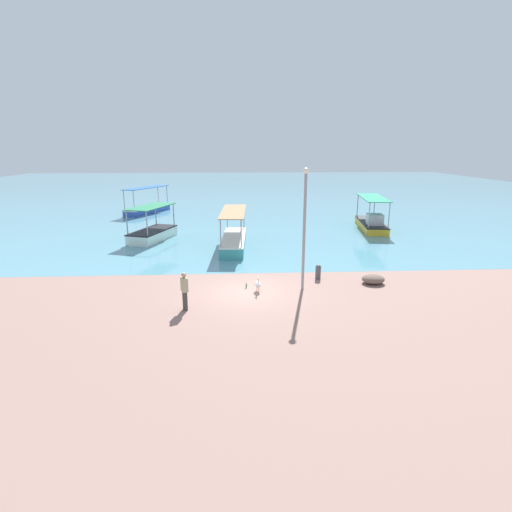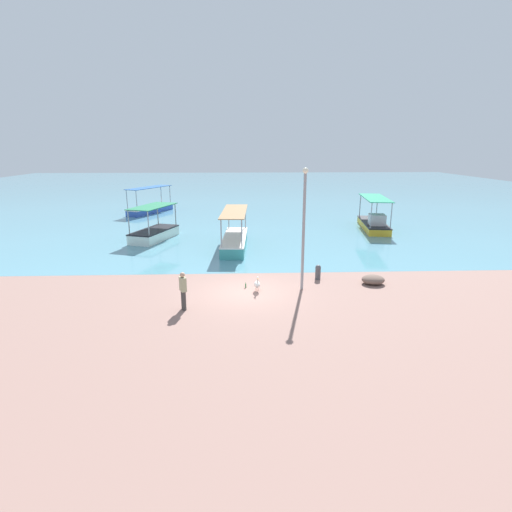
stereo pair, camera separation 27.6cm
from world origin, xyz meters
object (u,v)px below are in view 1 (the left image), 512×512
Objects in this scene: fishing_boat_far_left at (372,222)px; lamp_post at (304,223)px; fishing_boat_far_right at (153,233)px; fishing_boat_center at (234,240)px; fishing_boat_outer at (147,208)px; pelican at (258,284)px; mooring_bollard at (318,271)px; net_pile at (373,279)px; glass_bottle at (246,286)px; fisherman_standing at (185,290)px.

fishing_boat_far_left is 1.11× the size of lamp_post.
lamp_post reaches higher than fishing_boat_far_left.
fishing_boat_far_left is (17.93, 3.13, 0.04)m from fishing_boat_far_right.
fishing_boat_center is at bearing 111.55° from lamp_post.
fishing_boat_far_right is 13.24m from fishing_boat_outer.
fishing_boat_outer is 7.62× the size of pelican.
mooring_bollard is 2.85m from net_pile.
net_pile is 6.58m from glass_bottle.
fishing_boat_far_right is 0.80× the size of fishing_boat_outer.
fisherman_standing is at bearing -147.16° from pelican.
fisherman_standing is 1.44× the size of net_pile.
fishing_boat_outer is at bearing 120.43° from fishing_boat_center.
pelican reaches higher than net_pile.
fishing_boat_center is at bearing 97.57° from pelican.
fishing_boat_outer reaches higher than fishing_boat_far_right.
net_pile is (9.30, 2.97, -0.68)m from fisherman_standing.
mooring_bollard is 4.07m from glass_bottle.
fishing_boat_far_left is 14.63m from net_pile.
pelican is (10.36, -24.50, -0.14)m from fishing_boat_outer.
fishing_boat_center is at bearing 94.30° from glass_bottle.
lamp_post is at bearing -120.01° from fishing_boat_far_left.
fishing_boat_center is 3.99× the size of fisherman_standing.
fishing_boat_outer is at bearing 112.27° from glass_bottle.
fishing_boat_center is (-11.79, -5.87, -0.04)m from fishing_boat_far_left.
fishing_boat_outer is 27.48m from lamp_post.
fishing_boat_far_right is 18.20m from fishing_boat_far_left.
fisherman_standing is (-5.51, -2.35, -2.41)m from lamp_post.
fishing_boat_far_right is 0.73× the size of fishing_boat_center.
pelican is at bearing -125.75° from fishing_boat_far_left.
fishing_boat_far_left is at bearing 60.73° from mooring_bollard.
fishing_boat_far_left is 23.13m from fishing_boat_outer.
net_pile is at bearing -55.28° from fishing_boat_outer.
lamp_post is at bearing 23.10° from fisherman_standing.
fishing_boat_center is 8.36m from glass_bottle.
pelican reaches higher than glass_bottle.
fishing_boat_far_left is 1.07× the size of fishing_boat_outer.
fisherman_standing is at bearing -100.81° from fishing_boat_center.
fishing_boat_outer is at bearing 104.90° from fisherman_standing.
fishing_boat_far_left is at bearing 54.25° from pelican.
fishing_boat_center reaches higher than mooring_bollard.
fishing_boat_outer is 18.13m from fishing_boat_center.
fishing_boat_far_right reaches higher than net_pile.
fishing_boat_far_left is at bearing 71.71° from net_pile.
net_pile is at bearing 9.28° from lamp_post.
glass_bottle is at bearing -58.56° from fishing_boat_far_right.
mooring_bollard is at bearing 30.27° from fisherman_standing.
fishing_boat_far_left reaches higher than fishing_boat_center.
mooring_bollard is at bearing 17.05° from glass_bottle.
fishing_boat_outer is at bearing 121.01° from mooring_bollard.
fishing_boat_far_left is 14.91m from mooring_bollard.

